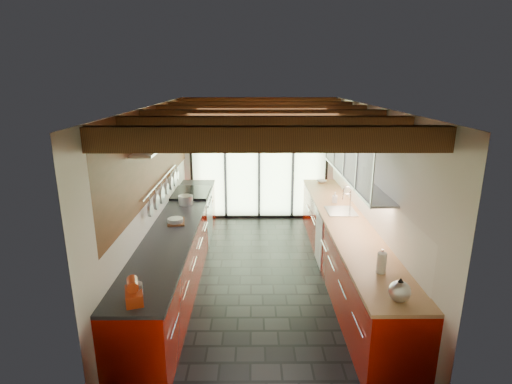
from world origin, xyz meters
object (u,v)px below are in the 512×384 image
bowl (321,181)px  stand_mixer (134,292)px  kettle (400,290)px  soap_bottle (335,198)px  paper_towel (382,263)px

bowl → stand_mixer: bearing=-119.5°
kettle → soap_bottle: bearing=90.0°
paper_towel → soap_bottle: bearing=90.0°
kettle → paper_towel: bearing=90.0°
paper_towel → bowl: (0.00, 3.94, -0.09)m
stand_mixer → paper_towel: (2.54, 0.55, 0.02)m
stand_mixer → paper_towel: paper_towel is taller
paper_towel → kettle: bearing=-90.0°
kettle → bowl: 4.50m
paper_towel → bowl: size_ratio=1.44×
stand_mixer → soap_bottle: stand_mixer is taller
kettle → bowl: bearing=90.0°
stand_mixer → soap_bottle: (2.54, 3.12, -0.01)m
stand_mixer → kettle: bearing=-0.2°
soap_bottle → bowl: bearing=90.0°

